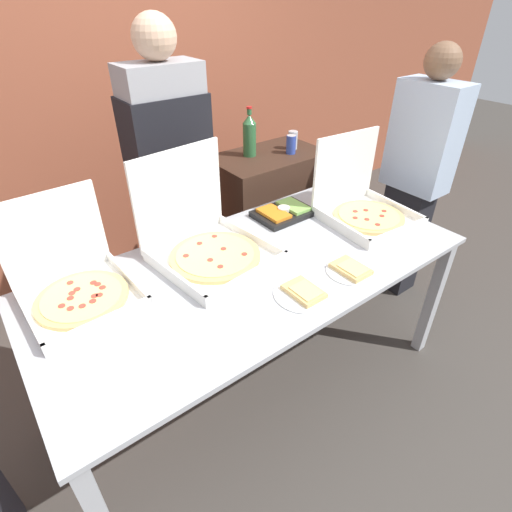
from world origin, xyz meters
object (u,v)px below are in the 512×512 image
paper_plate_front_center (351,269)px  person_guest_cap (415,177)px  veggie_tray (284,212)px  pizza_box_far_left (75,283)px  soda_can_silver (293,140)px  person_server_vest (172,178)px  pizza_box_far_right (206,241)px  soda_bottle (249,135)px  pizza_box_near_left (363,205)px  soda_can_colored (291,144)px  paper_plate_front_left (304,292)px

paper_plate_front_center → person_guest_cap: (1.08, 0.41, 0.04)m
veggie_tray → pizza_box_far_left: bearing=-178.5°
soda_can_silver → person_server_vest: 1.00m
pizza_box_far_right → paper_plate_front_center: 0.69m
soda_bottle → soda_can_silver: size_ratio=2.57×
person_server_vest → pizza_box_far_right: bearing=79.3°
paper_plate_front_center → person_server_vest: 1.10m
person_server_vest → person_guest_cap: 1.58m
pizza_box_near_left → person_server_vest: person_server_vest is taller
soda_bottle → soda_can_colored: size_ratio=2.57×
paper_plate_front_center → soda_can_colored: 1.21m
veggie_tray → person_guest_cap: bearing=-11.2°
soda_bottle → soda_can_silver: 0.34m
pizza_box_far_right → person_guest_cap: 1.55m
paper_plate_front_left → soda_can_silver: bearing=50.6°
paper_plate_front_left → veggie_tray: size_ratio=0.79×
soda_can_colored → person_guest_cap: bearing=-50.8°
pizza_box_near_left → person_server_vest: (-0.81, 0.70, 0.14)m
paper_plate_front_center → soda_can_colored: size_ratio=1.82×
paper_plate_front_left → paper_plate_front_center: 0.29m
pizza_box_near_left → pizza_box_far_left: 1.52m
pizza_box_far_right → soda_can_colored: 1.16m
pizza_box_near_left → soda_can_colored: 0.76m
paper_plate_front_left → pizza_box_near_left: bearing=22.9°
paper_plate_front_left → person_server_vest: (-0.08, 1.01, 0.20)m
paper_plate_front_left → person_server_vest: size_ratio=0.14×
soda_can_colored → person_guest_cap: 0.85m
paper_plate_front_left → soda_bottle: bearing=63.4°
pizza_box_near_left → paper_plate_front_left: bearing=-152.0°
pizza_box_far_left → veggie_tray: bearing=-0.8°
soda_can_silver → soda_can_colored: same height
paper_plate_front_center → person_guest_cap: size_ratio=0.14×
person_guest_cap → veggie_tray: bearing=78.8°
pizza_box_far_left → paper_plate_front_left: 0.96m
paper_plate_front_center → person_guest_cap: person_guest_cap is taller
paper_plate_front_left → pizza_box_far_right: bearing=108.8°
pizza_box_near_left → pizza_box_far_left: bearing=175.4°
paper_plate_front_left → soda_can_colored: (0.84, 1.05, 0.20)m
pizza_box_far_left → soda_bottle: size_ratio=1.42×
person_guest_cap → paper_plate_front_center: bearing=110.7°
pizza_box_far_left → pizza_box_far_right: bearing=-7.8°
soda_can_colored → soda_can_silver: bearing=41.3°
paper_plate_front_left → pizza_box_far_left: bearing=143.8°
person_guest_cap → pizza_box_far_right: bearing=86.1°
pizza_box_far_left → soda_can_silver: 1.78m
veggie_tray → person_guest_cap: 0.99m
person_server_vest → pizza_box_near_left: bearing=139.2°
pizza_box_far_right → soda_can_colored: size_ratio=4.51×
soda_bottle → pizza_box_near_left: bearing=-81.0°
veggie_tray → person_server_vest: size_ratio=0.18×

